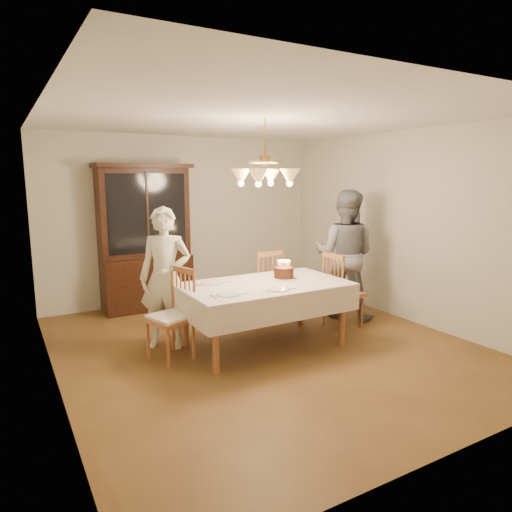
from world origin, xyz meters
TOP-DOWN VIEW (x-y plane):
  - ground at (0.00, 0.00)m, footprint 5.00×5.00m
  - room_shell at (0.00, 0.00)m, footprint 5.00×5.00m
  - dining_table at (0.00, 0.00)m, footprint 1.90×1.10m
  - china_hutch at (-0.73, 2.25)m, footprint 1.38×0.54m
  - chair_far_side at (0.47, 0.83)m, footprint 0.46×0.44m
  - chair_left_end at (-1.08, 0.18)m, footprint 0.53×0.55m
  - chair_right_end at (1.26, 0.09)m, footprint 0.43×0.44m
  - elderly_woman at (-1.00, 0.56)m, footprint 0.72×0.67m
  - adult_in_grey at (1.57, 0.44)m, footprint 1.08×1.11m
  - birthday_cake at (0.33, 0.10)m, footprint 0.30×0.30m
  - place_setting_near_left at (-0.59, -0.26)m, footprint 0.39×0.24m
  - place_setting_near_right at (-0.01, -0.33)m, footprint 0.39×0.24m
  - place_setting_far_left at (-0.51, 0.31)m, footprint 0.42×0.27m
  - chandelier at (-0.00, -0.00)m, footprint 0.62×0.62m

SIDE VIEW (x-z plane):
  - ground at x=0.00m, z-range 0.00..0.00m
  - chair_far_side at x=0.47m, z-range -0.06..0.94m
  - chair_right_end at x=1.26m, z-range -0.06..0.94m
  - chair_left_end at x=-1.08m, z-range -0.05..0.95m
  - dining_table at x=0.00m, z-range 0.30..1.06m
  - place_setting_near_left at x=-0.59m, z-range 0.76..0.77m
  - place_setting_near_right at x=-0.01m, z-range 0.76..0.77m
  - place_setting_far_left at x=-0.51m, z-range 0.76..0.77m
  - elderly_woman at x=-1.00m, z-range 0.00..1.64m
  - birthday_cake at x=0.33m, z-range 0.71..0.94m
  - adult_in_grey at x=1.57m, z-range 0.00..1.80m
  - china_hutch at x=-0.73m, z-range -0.04..2.12m
  - room_shell at x=0.00m, z-range -0.92..4.08m
  - chandelier at x=0.00m, z-range 1.61..2.34m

